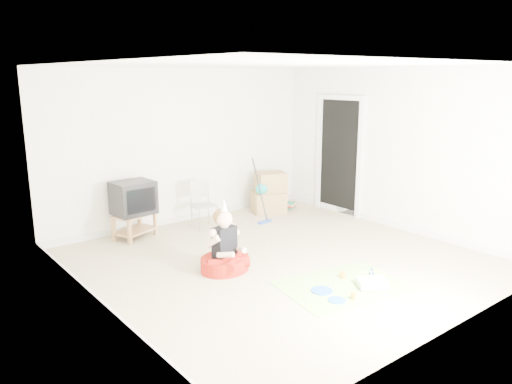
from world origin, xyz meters
TOP-DOWN VIEW (x-y plane):
  - ground at (0.00, 0.00)m, footprint 5.00×5.00m
  - doorway_recess at (2.48, 1.20)m, footprint 0.02×0.90m
  - tv_stand at (-1.13, 2.12)m, footprint 0.72×0.59m
  - crt_tv at (-1.13, 2.12)m, footprint 0.62×0.53m
  - folding_chair at (-0.01, 1.89)m, footprint 0.39×0.37m
  - cardboard_boxes at (1.46, 1.98)m, footprint 0.72×0.64m
  - floor_mop at (0.96, 1.50)m, footprint 0.28×0.36m
  - book_pile at (1.91, 1.99)m, footprint 0.31×0.35m
  - seated_woman at (-0.80, 0.17)m, footprint 0.77×0.77m
  - party_mat at (0.01, -1.13)m, footprint 1.63×1.31m
  - birthday_cake at (0.27, -1.37)m, footprint 0.44×0.42m
  - blue_plate_near at (-0.30, -1.08)m, footprint 0.35×0.35m
  - blue_plate_far at (-0.34, -1.36)m, footprint 0.25×0.25m
  - orange_cup_near at (0.19, -0.97)m, footprint 0.08×0.08m
  - orange_cup_far at (-0.17, -1.45)m, footprint 0.09×0.09m
  - blue_party_hat at (0.50, -1.17)m, footprint 0.09×0.09m

SIDE VIEW (x-z plane):
  - ground at x=0.00m, z-range 0.00..0.00m
  - party_mat at x=0.01m, z-range 0.00..0.01m
  - blue_plate_far at x=-0.34m, z-range 0.01..0.02m
  - blue_plate_near at x=-0.30m, z-range 0.01..0.02m
  - orange_cup_far at x=-0.17m, z-range 0.01..0.08m
  - orange_cup_near at x=0.19m, z-range 0.01..0.08m
  - birthday_cake at x=0.27m, z-range -0.03..0.13m
  - book_pile at x=1.91m, z-range 0.00..0.12m
  - blue_party_hat at x=0.50m, z-range 0.01..0.14m
  - seated_woman at x=-0.80m, z-range -0.27..0.69m
  - tv_stand at x=-1.13m, z-range 0.04..0.43m
  - floor_mop at x=0.96m, z-range -0.28..0.81m
  - cardboard_boxes at x=1.46m, z-range -0.01..0.73m
  - folding_chair at x=-0.01m, z-range -0.01..0.78m
  - crt_tv at x=-1.13m, z-range 0.39..0.90m
  - doorway_recess at x=2.48m, z-range 0.00..2.05m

